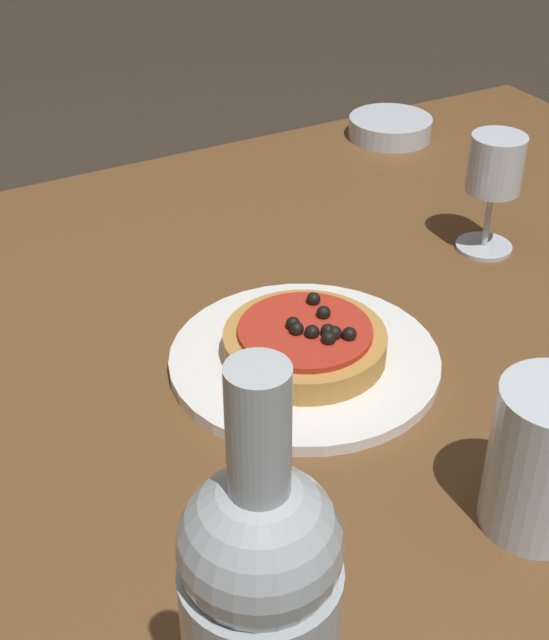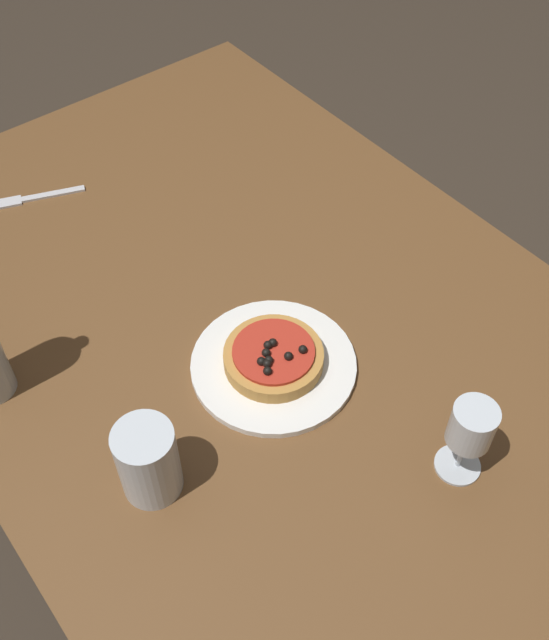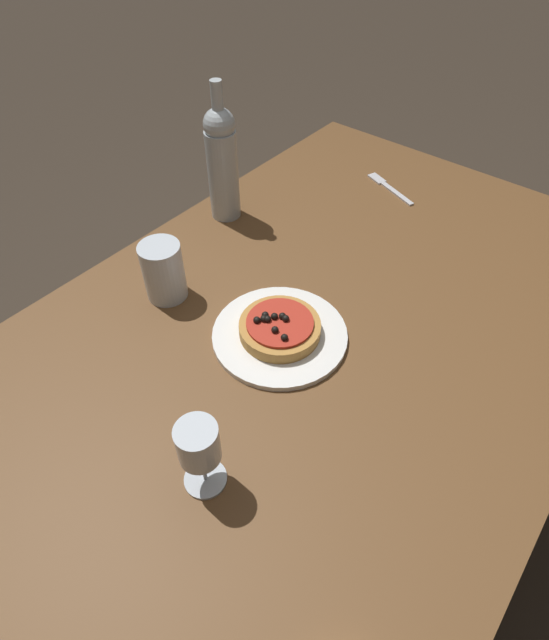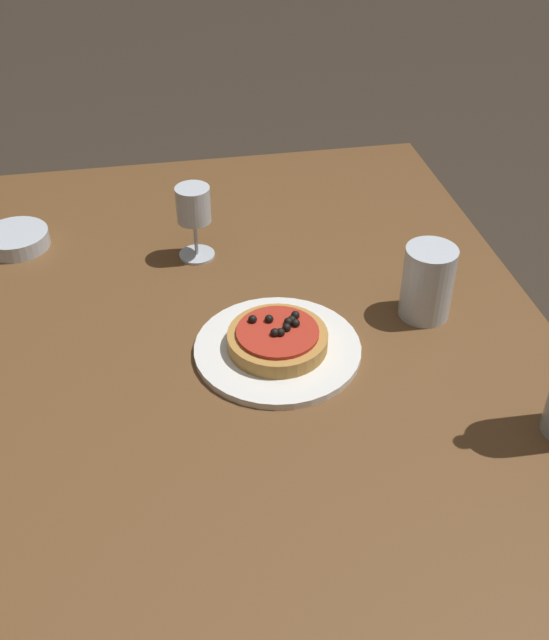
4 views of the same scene
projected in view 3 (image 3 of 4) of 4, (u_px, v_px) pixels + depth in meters
The scene contains 8 objects.
ground_plane at pixel (301, 486), 1.52m from camera, with size 14.00×14.00×0.00m, color #382D23.
dining_table at pixel (312, 349), 1.05m from camera, with size 1.56×0.99×0.72m.
dinner_plate at pixel (280, 335), 0.97m from camera, with size 0.26×0.26×0.01m.
pizza at pixel (280, 327), 0.96m from camera, with size 0.16×0.16×0.04m.
wine_glass at pixel (199, 447), 0.70m from camera, with size 0.07×0.07×0.14m.
wine_bottle at pixel (222, 162), 1.16m from camera, with size 0.07×0.07×0.33m.
water_cup at pixel (163, 271), 1.02m from camera, with size 0.08×0.08×0.13m.
fork at pixel (388, 187), 1.35m from camera, with size 0.08×0.17×0.00m.
Camera 3 is at (-0.58, -0.37, 1.45)m, focal length 28.00 mm.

